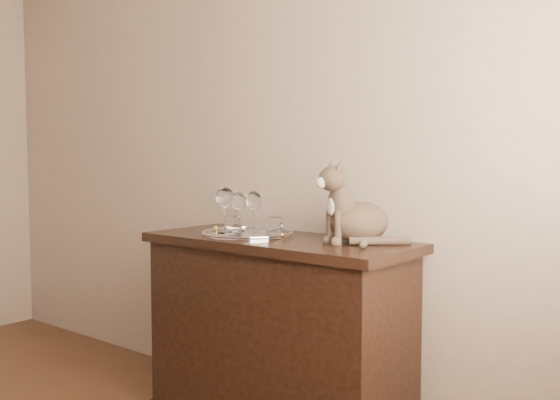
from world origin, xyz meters
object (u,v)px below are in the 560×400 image
(tray, at_px, (248,235))
(wine_glass_c, at_px, (225,210))
(tumbler_c, at_px, (275,226))
(tumbler_b, at_px, (233,226))
(cat, at_px, (359,201))
(sideboard, at_px, (278,335))
(wine_glass_b, at_px, (254,211))
(wine_glass_a, at_px, (239,211))

(tray, height_order, wine_glass_c, wine_glass_c)
(tumbler_c, bearing_deg, tray, -170.23)
(tray, xyz_separation_m, tumbler_b, (0.00, -0.10, 0.05))
(wine_glass_c, relative_size, tumbler_c, 2.62)
(tumbler_b, distance_m, cat, 0.55)
(sideboard, xyz_separation_m, tumbler_c, (-0.01, -0.00, 0.47))
(wine_glass_b, bearing_deg, cat, 6.11)
(tray, bearing_deg, tumbler_c, 9.77)
(tray, height_order, wine_glass_b, wine_glass_b)
(wine_glass_a, relative_size, tumbler_c, 2.26)
(wine_glass_b, xyz_separation_m, tumbler_b, (0.03, -0.17, -0.05))
(tray, relative_size, cat, 1.20)
(tumbler_b, bearing_deg, tumbler_c, 42.07)
(tumbler_b, relative_size, cat, 0.25)
(tray, height_order, tumbler_b, tumbler_b)
(wine_glass_a, bearing_deg, tumbler_b, -55.08)
(sideboard, relative_size, wine_glass_a, 6.68)
(wine_glass_a, bearing_deg, wine_glass_c, -84.45)
(sideboard, xyz_separation_m, wine_glass_b, (-0.17, 0.04, 0.53))
(tray, distance_m, wine_glass_a, 0.15)
(tumbler_c, xyz_separation_m, cat, (0.36, 0.10, 0.12))
(wine_glass_b, bearing_deg, sideboard, -13.63)
(wine_glass_b, height_order, tumbler_c, wine_glass_b)
(wine_glass_a, relative_size, wine_glass_b, 0.98)
(wine_glass_c, relative_size, cat, 0.62)
(wine_glass_b, distance_m, cat, 0.52)
(tumbler_c, bearing_deg, sideboard, 16.83)
(sideboard, bearing_deg, wine_glass_c, -163.46)
(sideboard, xyz_separation_m, cat, (0.34, 0.10, 0.59))
(wine_glass_a, height_order, wine_glass_b, wine_glass_b)
(wine_glass_a, height_order, tumbler_b, wine_glass_a)
(sideboard, distance_m, wine_glass_b, 0.55)
(wine_glass_c, height_order, cat, cat)
(wine_glass_c, bearing_deg, tumbler_c, 16.52)
(wine_glass_c, xyz_separation_m, tumbler_c, (0.23, 0.07, -0.06))
(tumbler_c, bearing_deg, cat, 15.88)
(sideboard, height_order, tumbler_c, tumbler_c)
(tumbler_b, height_order, cat, cat)
(wine_glass_a, bearing_deg, tumbler_c, -7.99)
(tray, bearing_deg, cat, 14.22)
(sideboard, relative_size, tray, 3.00)
(tray, distance_m, wine_glass_b, 0.12)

